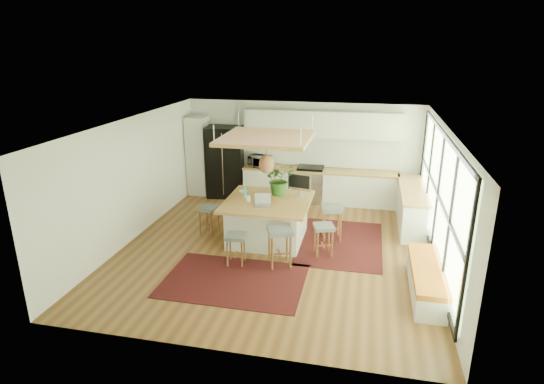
% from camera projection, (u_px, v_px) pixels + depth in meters
% --- Properties ---
extents(floor, '(7.00, 7.00, 0.00)m').
position_uv_depth(floor, '(276.00, 248.00, 9.68)').
color(floor, brown).
rests_on(floor, ground).
extents(ceiling, '(7.00, 7.00, 0.00)m').
position_uv_depth(ceiling, '(276.00, 124.00, 8.82)').
color(ceiling, white).
rests_on(ceiling, ground).
extents(wall_back, '(6.50, 0.00, 6.50)m').
position_uv_depth(wall_back, '(302.00, 151.00, 12.49)').
color(wall_back, white).
rests_on(wall_back, ground).
extents(wall_front, '(6.50, 0.00, 6.50)m').
position_uv_depth(wall_front, '(223.00, 267.00, 6.01)').
color(wall_front, white).
rests_on(wall_front, ground).
extents(wall_left, '(0.00, 7.00, 7.00)m').
position_uv_depth(wall_left, '(133.00, 179.00, 9.91)').
color(wall_left, white).
rests_on(wall_left, ground).
extents(wall_right, '(0.00, 7.00, 7.00)m').
position_uv_depth(wall_right, '(442.00, 200.00, 8.59)').
color(wall_right, white).
rests_on(wall_right, ground).
extents(window_wall, '(0.10, 6.20, 2.60)m').
position_uv_depth(window_wall, '(440.00, 197.00, 8.58)').
color(window_wall, black).
rests_on(window_wall, wall_right).
extents(pantry, '(0.55, 0.60, 2.25)m').
position_uv_depth(pantry, '(199.00, 156.00, 12.87)').
color(pantry, white).
rests_on(pantry, floor).
extents(back_counter_base, '(4.20, 0.60, 0.88)m').
position_uv_depth(back_counter_base, '(319.00, 186.00, 12.37)').
color(back_counter_base, white).
rests_on(back_counter_base, floor).
extents(back_counter_top, '(4.24, 0.64, 0.05)m').
position_uv_depth(back_counter_top, '(320.00, 170.00, 12.23)').
color(back_counter_top, '#A7783B').
rests_on(back_counter_top, back_counter_base).
extents(backsplash, '(4.20, 0.02, 0.80)m').
position_uv_depth(backsplash, '(322.00, 152.00, 12.36)').
color(backsplash, white).
rests_on(backsplash, wall_back).
extents(upper_cabinets, '(4.20, 0.34, 0.70)m').
position_uv_depth(upper_cabinets, '(322.00, 124.00, 11.96)').
color(upper_cabinets, white).
rests_on(upper_cabinets, wall_back).
extents(range, '(0.76, 0.62, 1.00)m').
position_uv_depth(range, '(310.00, 184.00, 12.41)').
color(range, '#A5A5AA').
rests_on(range, floor).
extents(right_counter_base, '(0.60, 2.50, 0.88)m').
position_uv_depth(right_counter_base, '(412.00, 207.00, 10.80)').
color(right_counter_base, white).
rests_on(right_counter_base, floor).
extents(right_counter_top, '(0.64, 2.54, 0.05)m').
position_uv_depth(right_counter_top, '(414.00, 189.00, 10.65)').
color(right_counter_top, '#A7783B').
rests_on(right_counter_top, right_counter_base).
extents(window_bench, '(0.52, 2.00, 0.50)m').
position_uv_depth(window_bench, '(426.00, 280.00, 7.89)').
color(window_bench, white).
rests_on(window_bench, floor).
extents(ceiling_panel, '(1.86, 1.86, 0.80)m').
position_uv_depth(ceiling_panel, '(266.00, 151.00, 9.46)').
color(ceiling_panel, '#A7783B').
rests_on(ceiling_panel, ceiling).
extents(rug_near, '(2.60, 1.80, 0.01)m').
position_uv_depth(rug_near, '(234.00, 280.00, 8.35)').
color(rug_near, black).
rests_on(rug_near, floor).
extents(rug_right, '(1.80, 2.60, 0.01)m').
position_uv_depth(rug_right, '(340.00, 243.00, 9.93)').
color(rug_right, black).
rests_on(rug_right, floor).
extents(fridge, '(1.09, 0.91, 2.01)m').
position_uv_depth(fridge, '(225.00, 164.00, 12.74)').
color(fridge, black).
rests_on(fridge, floor).
extents(island, '(1.85, 1.85, 0.93)m').
position_uv_depth(island, '(268.00, 220.00, 9.97)').
color(island, '#A7783B').
rests_on(island, floor).
extents(stool_near_left, '(0.42, 0.42, 0.64)m').
position_uv_depth(stool_near_left, '(236.00, 248.00, 8.88)').
color(stool_near_left, '#51595A').
rests_on(stool_near_left, floor).
extents(stool_near_right, '(0.61, 0.61, 0.80)m').
position_uv_depth(stool_near_right, '(280.00, 249.00, 8.82)').
color(stool_near_right, '#51595A').
rests_on(stool_near_right, floor).
extents(stool_right_front, '(0.49, 0.49, 0.67)m').
position_uv_depth(stool_right_front, '(323.00, 239.00, 9.27)').
color(stool_right_front, '#51595A').
rests_on(stool_right_front, floor).
extents(stool_right_back, '(0.55, 0.55, 0.78)m').
position_uv_depth(stool_right_back, '(332.00, 224.00, 10.03)').
color(stool_right_back, '#51595A').
rests_on(stool_right_back, floor).
extents(stool_left_side, '(0.47, 0.47, 0.67)m').
position_uv_depth(stool_left_side, '(209.00, 219.00, 10.30)').
color(stool_left_side, '#51595A').
rests_on(stool_left_side, floor).
extents(laptop, '(0.41, 0.43, 0.26)m').
position_uv_depth(laptop, '(263.00, 200.00, 9.47)').
color(laptop, '#A5A5AA').
rests_on(laptop, island).
extents(monitor, '(0.59, 0.33, 0.52)m').
position_uv_depth(monitor, '(299.00, 185.00, 10.04)').
color(monitor, '#A5A5AA').
rests_on(monitor, island).
extents(microwave, '(0.63, 0.44, 0.39)m').
position_uv_depth(microwave, '(260.00, 160.00, 12.46)').
color(microwave, '#A5A5AA').
rests_on(microwave, back_counter_top).
extents(island_plant, '(0.92, 0.94, 0.56)m').
position_uv_depth(island_plant, '(279.00, 183.00, 10.13)').
color(island_plant, '#1E4C19').
rests_on(island_plant, island).
extents(island_bowl, '(0.23, 0.23, 0.05)m').
position_uv_depth(island_bowl, '(244.00, 192.00, 10.30)').
color(island_bowl, white).
rests_on(island_bowl, island).
extents(island_bottle_0, '(0.07, 0.07, 0.19)m').
position_uv_depth(island_bottle_0, '(245.00, 193.00, 9.99)').
color(island_bottle_0, '#35C0D4').
rests_on(island_bottle_0, island).
extents(island_bottle_1, '(0.07, 0.07, 0.19)m').
position_uv_depth(island_bottle_1, '(248.00, 197.00, 9.73)').
color(island_bottle_1, white).
rests_on(island_bottle_1, island).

